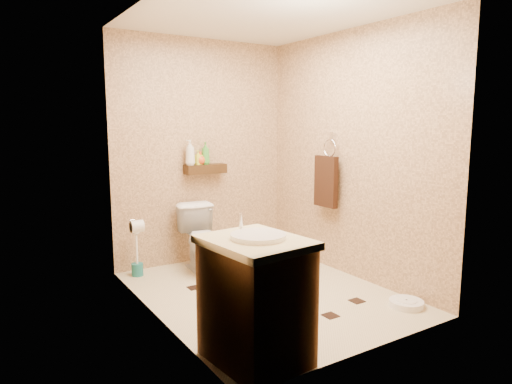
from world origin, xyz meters
TOP-DOWN VIEW (x-y plane):
  - ground at (0.00, 0.00)m, footprint 2.50×2.50m
  - wall_back at (0.00, 1.25)m, footprint 2.00×0.04m
  - wall_front at (0.00, -1.25)m, footprint 2.00×0.04m
  - wall_left at (-1.00, 0.00)m, footprint 0.04×2.50m
  - wall_right at (1.00, 0.00)m, footprint 0.04×2.50m
  - ceiling at (0.00, 0.00)m, footprint 2.00×2.50m
  - wall_shelf at (0.00, 1.17)m, footprint 0.46×0.14m
  - floor_accents at (0.04, -0.07)m, footprint 1.15×1.36m
  - toilet at (-0.20, 0.83)m, footprint 0.45×0.70m
  - vanity at (-0.70, -0.95)m, footprint 0.60×0.70m
  - bathroom_scale at (0.82, -0.89)m, footprint 0.28×0.28m
  - toilet_brush at (-0.82, 1.07)m, footprint 0.11×0.11m
  - towel_ring at (0.91, 0.25)m, footprint 0.12×0.30m
  - toilet_paper at (-0.94, 0.65)m, footprint 0.12×0.11m
  - bottle_a at (-0.18, 1.17)m, footprint 0.13×0.13m
  - bottle_b at (-0.09, 1.17)m, footprint 0.08×0.08m
  - bottle_c at (-0.06, 1.17)m, footprint 0.15×0.15m
  - bottle_d at (0.00, 1.17)m, footprint 0.13×0.13m

SIDE VIEW (x-z plane):
  - ground at x=0.00m, z-range 0.00..0.00m
  - floor_accents at x=0.04m, z-range 0.00..0.01m
  - bathroom_scale at x=0.82m, z-range 0.00..0.06m
  - toilet_brush at x=-0.82m, z-range -0.07..0.43m
  - toilet at x=-0.20m, z-range 0.00..0.68m
  - vanity at x=-0.70m, z-range -0.05..0.88m
  - toilet_paper at x=-0.94m, z-range 0.54..0.66m
  - towel_ring at x=0.91m, z-range 0.57..1.33m
  - wall_shelf at x=0.00m, z-range 0.97..1.07m
  - bottle_c at x=-0.06m, z-range 1.07..1.21m
  - bottle_b at x=-0.09m, z-range 1.07..1.23m
  - bottle_d at x=0.00m, z-range 1.07..1.31m
  - wall_back at x=0.00m, z-range 0.00..2.40m
  - wall_front at x=0.00m, z-range 0.00..2.40m
  - wall_left at x=-1.00m, z-range 0.00..2.40m
  - wall_right at x=1.00m, z-range 0.00..2.40m
  - bottle_a at x=-0.18m, z-range 1.07..1.34m
  - ceiling at x=0.00m, z-range 2.39..2.41m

